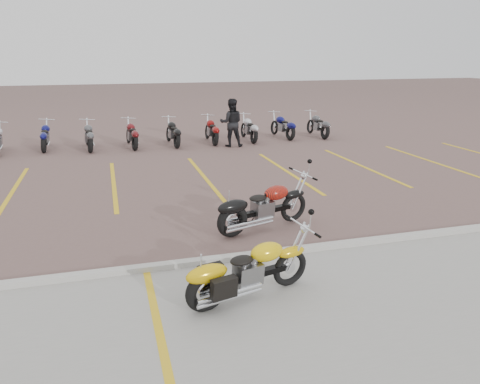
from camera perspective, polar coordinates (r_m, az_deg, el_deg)
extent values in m
plane|color=brown|center=(10.64, 0.10, -3.55)|extent=(100.00, 100.00, 0.00)
cube|color=#9E9B93|center=(6.87, 11.00, -16.03)|extent=(60.00, 5.00, 0.01)
cube|color=#ADAAA3|center=(8.86, 3.72, -7.48)|extent=(60.00, 0.18, 0.12)
cube|color=gold|center=(6.30, -9.21, -19.21)|extent=(0.12, 5.00, 0.00)
torus|color=black|center=(7.73, 5.97, -9.27)|extent=(0.64, 0.26, 0.63)
torus|color=black|center=(7.03, -4.21, -12.03)|extent=(0.69, 0.33, 0.67)
cube|color=black|center=(7.32, 1.15, -10.22)|extent=(1.25, 0.43, 0.10)
cube|color=slate|center=(7.27, 0.82, -9.90)|extent=(0.47, 0.38, 0.33)
ellipsoid|color=yellow|center=(7.30, 3.00, -7.27)|extent=(0.62, 0.44, 0.29)
ellipsoid|color=black|center=(7.10, -0.05, -8.31)|extent=(0.43, 0.34, 0.12)
torus|color=black|center=(10.54, 6.42, -1.96)|extent=(0.68, 0.30, 0.67)
torus|color=black|center=(9.65, -1.01, -3.63)|extent=(0.73, 0.38, 0.71)
cube|color=black|center=(10.05, 2.87, -2.43)|extent=(1.32, 0.51, 0.10)
cube|color=slate|center=(10.00, 2.64, -2.15)|extent=(0.51, 0.42, 0.35)
ellipsoid|color=black|center=(10.10, 4.24, -0.13)|extent=(0.67, 0.49, 0.31)
ellipsoid|color=black|center=(9.84, 2.02, -0.80)|extent=(0.46, 0.38, 0.12)
imported|color=black|center=(18.96, -1.06, 8.44)|extent=(1.08, 0.93, 1.92)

